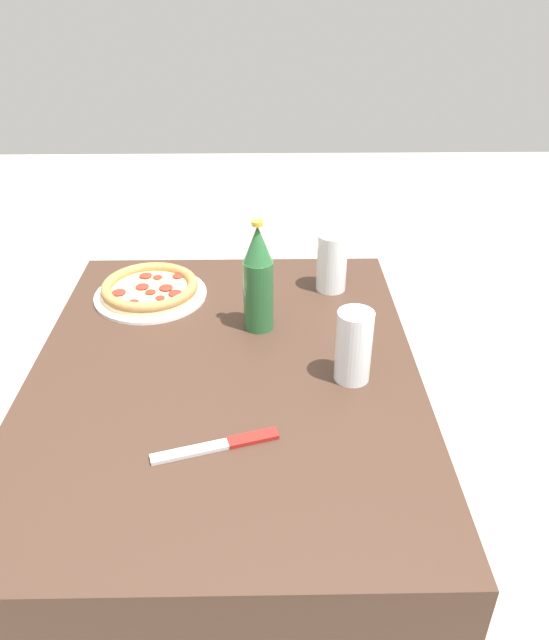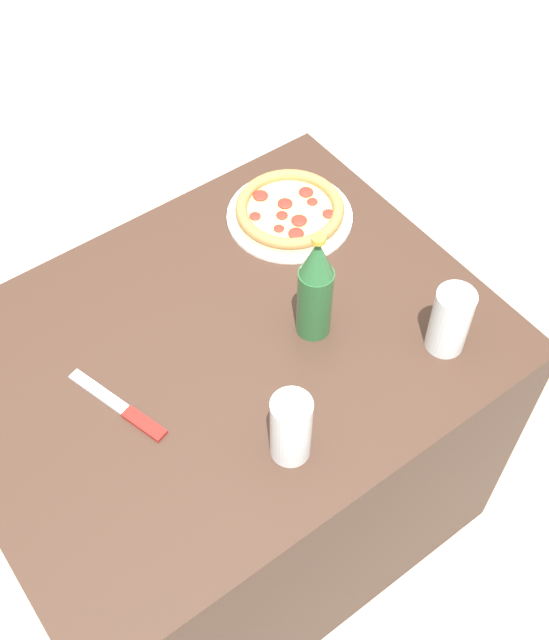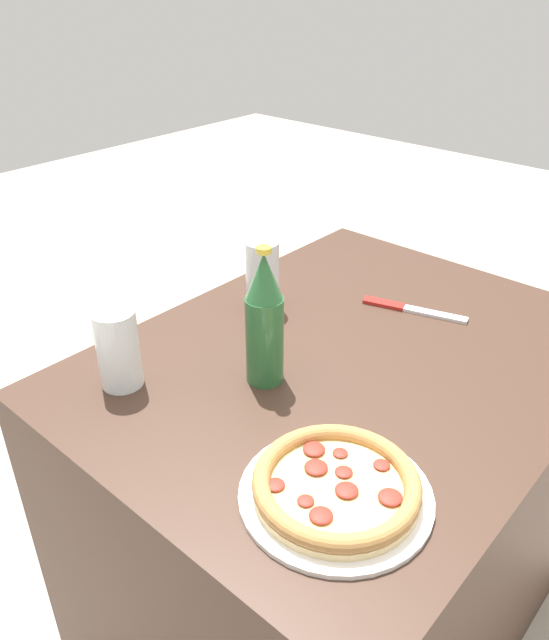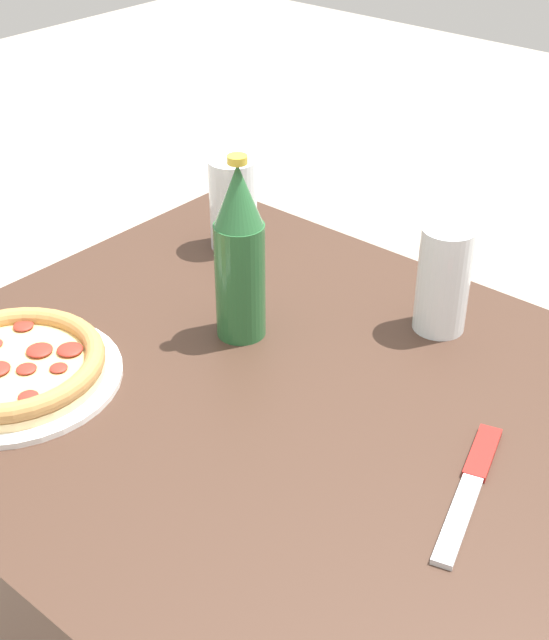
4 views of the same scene
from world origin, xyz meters
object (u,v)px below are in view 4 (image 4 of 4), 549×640
object	(u,v)px
glass_red_wine	(443,283)
knife	(471,485)
beer_bottle	(240,254)
pizza_veggie	(12,367)
glass_water	(233,208)

from	to	relation	value
glass_red_wine	knife	distance (m)	0.32
glass_red_wine	beer_bottle	distance (m)	0.27
knife	glass_red_wine	bearing A→B (deg)	128.08
knife	pizza_veggie	bearing A→B (deg)	-159.22
pizza_veggie	beer_bottle	world-z (taller)	beer_bottle
glass_red_wine	knife	bearing A→B (deg)	-51.92
glass_red_wine	pizza_veggie	bearing A→B (deg)	-127.09
pizza_veggie	glass_water	bearing A→B (deg)	94.25
pizza_veggie	glass_water	world-z (taller)	glass_water
glass_water	knife	size ratio (longest dim) A/B	0.66
glass_water	glass_red_wine	bearing A→B (deg)	1.00
glass_red_wine	knife	world-z (taller)	glass_red_wine
beer_bottle	glass_water	bearing A→B (deg)	134.90
glass_red_wine	knife	xyz separation A→B (m)	(0.19, -0.25, -0.07)
pizza_veggie	knife	bearing A→B (deg)	20.78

